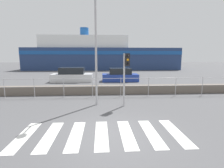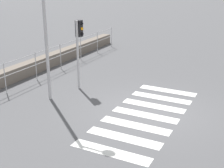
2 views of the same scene
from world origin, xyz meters
name	(u,v)px [view 1 (image 1 of 2)]	position (x,y,z in m)	size (l,w,h in m)	color
ground_plane	(112,134)	(0.00, 0.00, 0.00)	(160.00, 160.00, 0.00)	#4C4C4F
crosswalk	(102,134)	(-0.39, 0.00, 0.00)	(5.85, 2.40, 0.01)	silver
seawall	(106,90)	(0.00, 6.80, 0.32)	(19.46, 0.55, 0.63)	#6B6056
harbor_fence	(107,84)	(0.00, 5.93, 0.87)	(17.56, 0.04, 1.33)	#B2B2B5
traffic_light_far	(126,68)	(0.98, 3.53, 2.14)	(0.34, 0.32, 2.92)	#B2B2B5
streetlamp	(96,39)	(-0.65, 3.70, 3.66)	(0.32, 1.19, 5.87)	#B2B2B5
ferry_boat	(99,56)	(-0.77, 32.65, 2.96)	(31.91, 7.62, 8.76)	navy
parked_car_white	(72,76)	(-3.56, 13.45, 0.67)	(4.42, 1.76, 1.57)	silver
parked_car_blue	(120,76)	(1.75, 13.45, 0.63)	(3.98, 1.72, 1.47)	#233D9E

